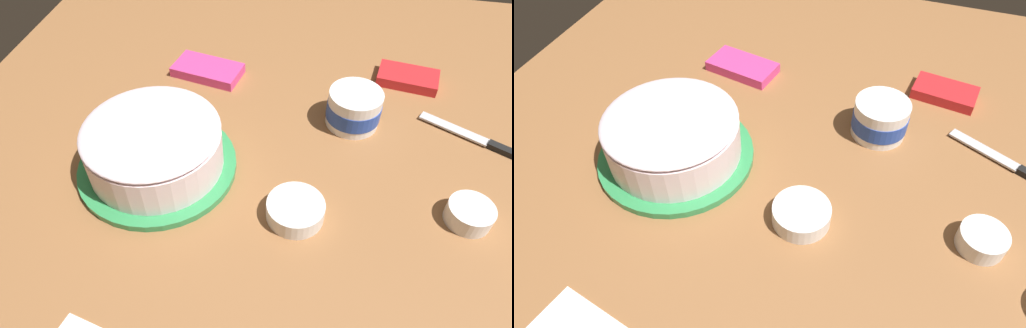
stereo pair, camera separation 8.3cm
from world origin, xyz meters
TOP-DOWN VIEW (x-y plane):
  - ground_plane at (0.00, 0.00)m, footprint 1.54×1.54m
  - frosted_cake at (-0.28, -0.02)m, footprint 0.29×0.29m
  - frosting_tub at (0.07, 0.18)m, footprint 0.11×0.11m
  - spreading_knife at (0.33, 0.16)m, footprint 0.22×0.12m
  - sprinkle_bowl_rainbow at (0.27, -0.03)m, footprint 0.08×0.08m
  - sprinkle_bowl_blue at (-0.02, -0.08)m, footprint 0.10×0.10m
  - candy_box_lower at (-0.27, 0.28)m, footprint 0.17×0.11m
  - candy_box_upper at (0.18, 0.34)m, footprint 0.14×0.10m

SIDE VIEW (x-z plane):
  - ground_plane at x=0.00m, z-range 0.00..0.00m
  - spreading_knife at x=0.33m, z-range 0.00..0.01m
  - candy_box_lower at x=-0.27m, z-range 0.00..0.02m
  - candy_box_upper at x=0.18m, z-range 0.00..0.02m
  - sprinkle_bowl_blue at x=-0.02m, z-range 0.00..0.03m
  - sprinkle_bowl_rainbow at x=0.27m, z-range 0.00..0.04m
  - frosting_tub at x=0.07m, z-range 0.00..0.08m
  - frosted_cake at x=-0.28m, z-range 0.00..0.11m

